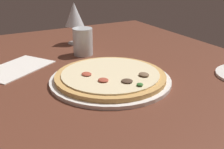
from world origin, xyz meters
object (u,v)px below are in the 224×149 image
Objects in this scene: pizza_main at (110,78)px; paper_menu at (16,68)px; water_glass at (83,43)px; wine_glass_far at (74,15)px.

paper_menu is (-23.18, -20.94, -1.07)cm from pizza_main.
pizza_main is 27.06cm from water_glass.
water_glass is at bearing 173.03° from pizza_main.
paper_menu is at bearing -55.60° from wine_glass_far.
pizza_main is 43.58cm from wine_glass_far.
paper_menu is (3.51, -24.21, -4.12)cm from water_glass.
wine_glass_far is 17.09cm from water_glass.
wine_glass_far reaches higher than paper_menu.
wine_glass_far is (-41.89, 6.39, 10.19)cm from pizza_main.
wine_glass_far reaches higher than pizza_main.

